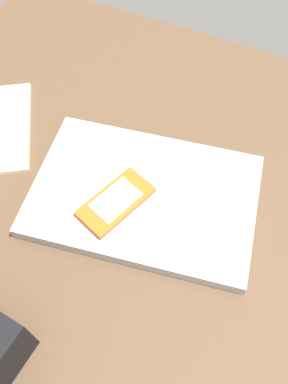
% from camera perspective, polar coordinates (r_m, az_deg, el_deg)
% --- Properties ---
extents(desk_surface, '(1.20, 0.80, 0.03)m').
position_cam_1_polar(desk_surface, '(0.63, 8.31, -3.10)').
color(desk_surface, brown).
rests_on(desk_surface, ground).
extents(laptop_closed, '(0.38, 0.29, 0.02)m').
position_cam_1_polar(laptop_closed, '(0.61, -0.00, -0.49)').
color(laptop_closed, '#B7BABC').
rests_on(laptop_closed, desk_surface).
extents(cell_phone_on_laptop, '(0.09, 0.13, 0.01)m').
position_cam_1_polar(cell_phone_on_laptop, '(0.59, -4.04, -1.38)').
color(cell_phone_on_laptop, orange).
rests_on(cell_phone_on_laptop, laptop_closed).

